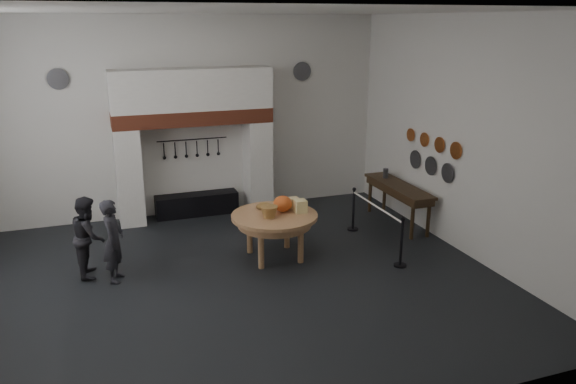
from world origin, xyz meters
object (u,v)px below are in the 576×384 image
object	(u,v)px
visitor_far	(89,236)
barrier_post_near	(401,243)
iron_range	(197,204)
side_table	(399,186)
visitor_near	(113,241)
work_table	(274,216)
barrier_post_far	(353,210)

from	to	relation	value
visitor_far	barrier_post_near	bearing A→B (deg)	-101.81
iron_range	side_table	xyz separation A→B (m)	(4.10, -2.09, 0.62)
iron_range	visitor_far	xyz separation A→B (m)	(-2.38, -2.58, 0.47)
visitor_near	work_table	bearing A→B (deg)	-74.27
visitor_near	barrier_post_near	world-z (taller)	visitor_near
side_table	barrier_post_far	distance (m)	1.18
work_table	barrier_post_far	size ratio (longest dim) A/B	1.81
visitor_near	barrier_post_near	xyz separation A→B (m)	(4.98, -1.15, -0.29)
visitor_near	side_table	bearing A→B (deg)	-66.16
iron_range	barrier_post_far	xyz separation A→B (m)	(3.00, -2.13, 0.20)
visitor_near	side_table	world-z (taller)	visitor_near
iron_range	barrier_post_near	size ratio (longest dim) A/B	2.11
side_table	barrier_post_near	size ratio (longest dim) A/B	2.44
iron_range	visitor_near	size ratio (longest dim) A/B	1.29
visitor_far	visitor_near	bearing A→B (deg)	-130.74
iron_range	visitor_far	bearing A→B (deg)	-132.73
work_table	visitor_far	bearing A→B (deg)	173.27
work_table	barrier_post_far	xyz separation A→B (m)	(2.07, 0.84, -0.39)
iron_range	barrier_post_near	xyz separation A→B (m)	(3.00, -4.13, 0.20)
barrier_post_far	side_table	bearing A→B (deg)	1.88
iron_range	visitor_near	bearing A→B (deg)	-123.64
work_table	visitor_near	world-z (taller)	visitor_near
work_table	visitor_far	size ratio (longest dim) A/B	1.12
side_table	barrier_post_near	bearing A→B (deg)	-118.38
work_table	side_table	distance (m)	3.28
work_table	visitor_near	size ratio (longest dim) A/B	1.10
visitor_near	side_table	xyz separation A→B (m)	(6.08, 0.89, 0.13)
work_table	side_table	bearing A→B (deg)	15.48
work_table	side_table	xyz separation A→B (m)	(3.17, 0.88, 0.03)
visitor_near	iron_range	bearing A→B (deg)	-18.09
visitor_far	barrier_post_near	world-z (taller)	visitor_far
iron_range	barrier_post_far	bearing A→B (deg)	-35.37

